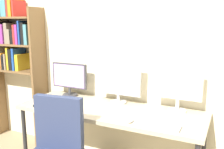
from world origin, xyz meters
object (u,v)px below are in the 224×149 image
object	(u,v)px
desk	(110,114)
monitor_center	(118,81)
monitor_left	(69,78)
keyboard_right	(157,125)
monitor_right	(178,87)
keyboard_left	(52,107)
bookshelf	(12,45)
computer_mouse	(130,120)

from	to	relation	value
desk	monitor_center	xyz separation A→B (m)	(0.00, 0.21, 0.31)
desk	monitor_left	bearing A→B (deg)	161.60
keyboard_right	desk	bearing A→B (deg)	157.67
monitor_right	keyboard_right	world-z (taller)	monitor_right
desk	keyboard_left	xyz separation A→B (m)	(-0.56, -0.23, 0.06)
desk	monitor_right	world-z (taller)	monitor_right
bookshelf	monitor_right	world-z (taller)	bookshelf
monitor_right	keyboard_left	world-z (taller)	monitor_right
bookshelf	computer_mouse	distance (m)	2.00
monitor_left	monitor_right	xyz separation A→B (m)	(1.28, 0.00, 0.04)
monitor_center	monitor_left	bearing A→B (deg)	-179.99
desk	monitor_center	distance (m)	0.37
monitor_center	keyboard_left	size ratio (longest dim) A/B	1.29
keyboard_right	monitor_center	bearing A→B (deg)	141.70
keyboard_left	computer_mouse	size ratio (longest dim) A/B	4.06
bookshelf	computer_mouse	world-z (taller)	bookshelf
monitor_center	monitor_right	world-z (taller)	monitor_center
monitor_center	keyboard_left	world-z (taller)	monitor_center
monitor_center	keyboard_right	xyz separation A→B (m)	(0.56, -0.44, -0.24)
keyboard_right	bookshelf	bearing A→B (deg)	167.67
bookshelf	monitor_right	size ratio (longest dim) A/B	4.34
bookshelf	keyboard_right	xyz separation A→B (m)	(2.11, -0.46, -0.56)
desk	monitor_left	distance (m)	0.73
monitor_left	computer_mouse	bearing A→B (deg)	-25.11
monitor_left	keyboard_right	bearing A→B (deg)	-20.26
keyboard_right	monitor_left	bearing A→B (deg)	159.74
bookshelf	keyboard_right	distance (m)	2.23
computer_mouse	desk	bearing A→B (deg)	143.46
desk	monitor_right	distance (m)	0.74
desk	bookshelf	world-z (taller)	bookshelf
monitor_right	computer_mouse	xyz separation A→B (m)	(-0.32, -0.45, -0.24)
monitor_right	keyboard_left	size ratio (longest dim) A/B	1.17
computer_mouse	keyboard_right	bearing A→B (deg)	1.44
monitor_left	monitor_right	distance (m)	1.28
monitor_left	monitor_right	world-z (taller)	monitor_right
monitor_center	computer_mouse	bearing A→B (deg)	-54.61
monitor_left	keyboard_left	world-z (taller)	monitor_left
keyboard_right	keyboard_left	bearing A→B (deg)	180.00
desk	keyboard_right	xyz separation A→B (m)	(0.56, -0.23, 0.06)
bookshelf	keyboard_left	size ratio (longest dim) A/B	5.06
monitor_right	keyboard_left	xyz separation A→B (m)	(-1.20, -0.44, -0.24)
keyboard_left	computer_mouse	bearing A→B (deg)	-0.40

